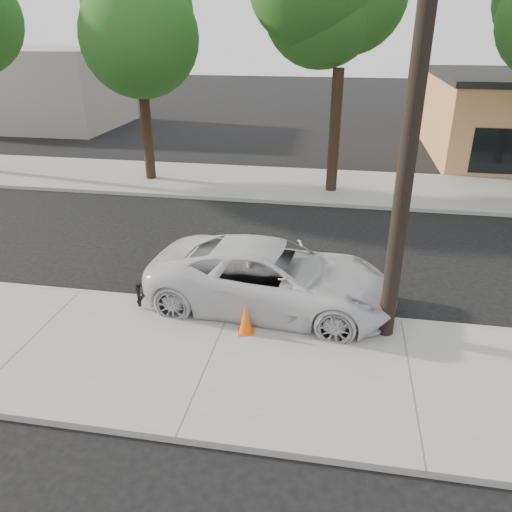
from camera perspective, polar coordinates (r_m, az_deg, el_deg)
ground at (r=14.13m, az=-0.84°, el=-1.82°), size 120.00×120.00×0.00m
near_sidewalk at (r=10.51m, az=-5.31°, el=-11.84°), size 90.00×4.40×0.15m
far_sidewalk at (r=21.95m, az=3.34°, el=8.21°), size 90.00×5.00×0.15m
curb_near at (r=12.29m, az=-2.68°, el=-5.83°), size 90.00×0.12×0.16m
building_far at (r=39.57m, az=-25.75°, el=16.97°), size 14.00×8.00×5.00m
utility_pole at (r=9.91m, az=17.38°, el=14.24°), size 1.40×0.34×9.00m
tree_b at (r=22.04m, az=-13.00°, el=23.78°), size 4.34×4.20×8.45m
tree_c at (r=20.05m, az=10.55°, el=26.10°), size 4.96×4.80×9.55m
police_cruiser at (r=12.04m, az=1.84°, el=-2.44°), size 6.14×3.24×1.65m
traffic_cone at (r=11.04m, az=-1.19°, el=-7.21°), size 0.43×0.43×0.69m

